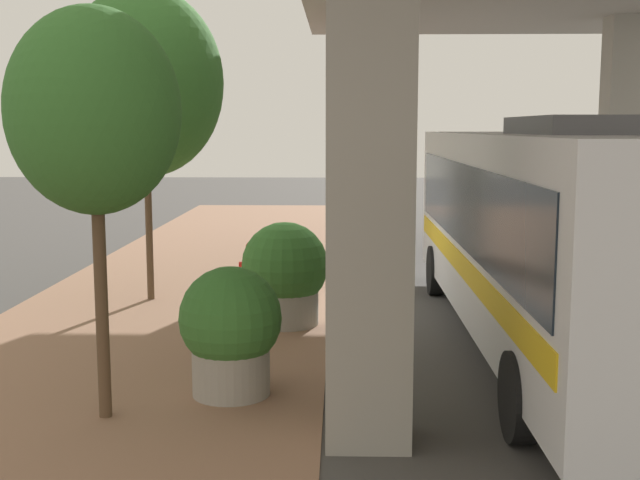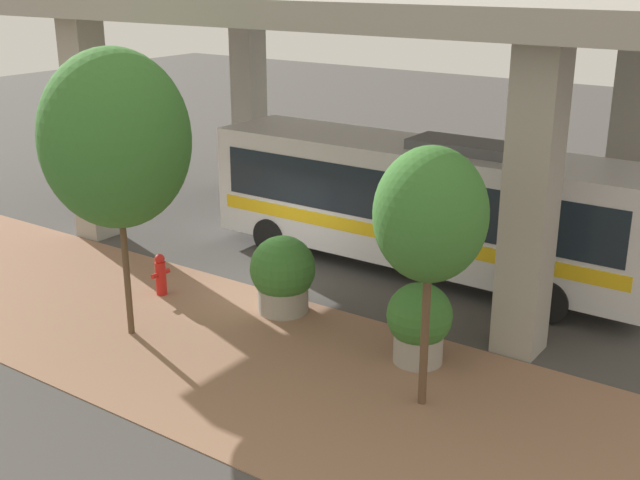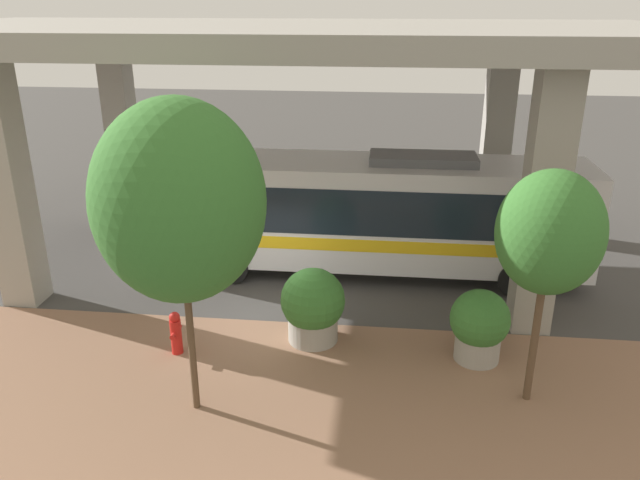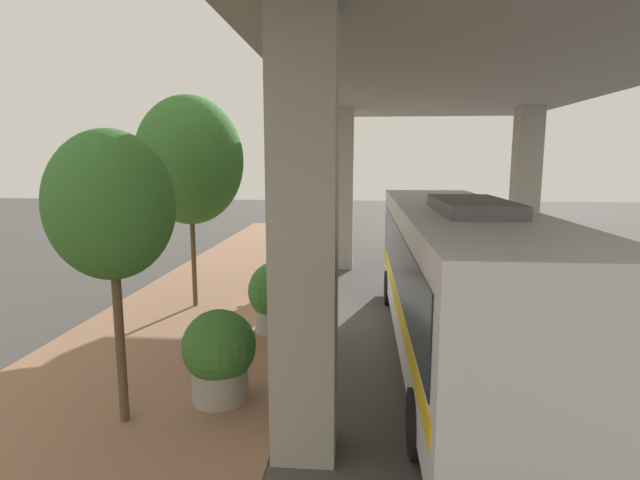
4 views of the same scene
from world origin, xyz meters
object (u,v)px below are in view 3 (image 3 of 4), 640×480
at_px(bus, 379,210).
at_px(fire_hydrant, 176,333).
at_px(planter_front, 479,325).
at_px(planter_middle, 313,306).
at_px(street_tree_far, 550,233).
at_px(street_tree_near, 179,202).

relative_size(bus, fire_hydrant, 11.07).
xyz_separation_m(planter_front, planter_middle, (0.43, 3.70, 0.04)).
relative_size(bus, planter_middle, 6.42).
bearing_deg(planter_front, bus, 27.35).
bearing_deg(bus, fire_hydrant, 138.76).
relative_size(bus, street_tree_far, 2.43).
xyz_separation_m(planter_front, street_tree_far, (-1.38, -0.83, 2.70)).
distance_m(bus, planter_middle, 4.41).
distance_m(planter_front, street_tree_near, 7.01).
height_order(street_tree_near, street_tree_far, street_tree_near).
height_order(planter_front, planter_middle, planter_middle).
distance_m(fire_hydrant, planter_middle, 3.14).
xyz_separation_m(street_tree_near, street_tree_far, (1.00, -6.49, -0.68)).
xyz_separation_m(fire_hydrant, planter_front, (0.48, -6.68, 0.34)).
height_order(fire_hydrant, planter_middle, planter_middle).
bearing_deg(fire_hydrant, bus, -41.24).
bearing_deg(planter_middle, bus, -18.78).
distance_m(bus, planter_front, 5.17).
relative_size(fire_hydrant, street_tree_far, 0.22).
bearing_deg(planter_front, street_tree_near, 112.74).
xyz_separation_m(fire_hydrant, street_tree_near, (-1.89, -1.01, 3.72)).
xyz_separation_m(planter_middle, street_tree_far, (-1.81, -4.53, 2.66)).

